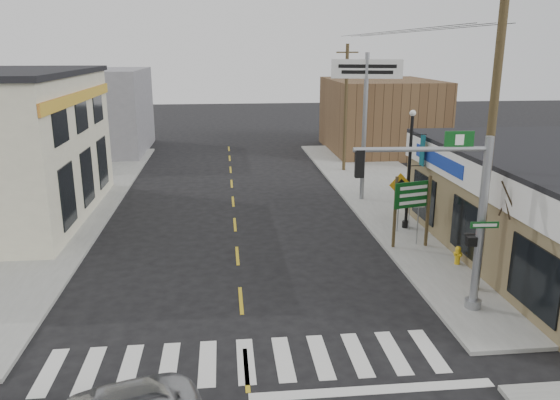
{
  "coord_description": "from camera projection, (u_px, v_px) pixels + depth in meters",
  "views": [
    {
      "loc": [
        -0.42,
        -12.34,
        7.96
      ],
      "look_at": [
        1.5,
        6.06,
        2.8
      ],
      "focal_mm": 35.0,
      "sensor_mm": 36.0,
      "label": 1
    }
  ],
  "objects": [
    {
      "name": "lamp_post",
      "position": [
        411.0,
        161.0,
        23.87
      ],
      "size": [
        0.69,
        0.54,
        5.28
      ],
      "rotation": [
        0.0,
        0.0,
        -0.2
      ],
      "color": "black",
      "rests_on": "sidewalk_right"
    },
    {
      "name": "fire_hydrant",
      "position": [
        458.0,
        254.0,
        20.41
      ],
      "size": [
        0.22,
        0.22,
        0.7
      ],
      "rotation": [
        0.0,
        0.0,
        0.41
      ],
      "color": "gold",
      "rests_on": "sidewalk_right"
    },
    {
      "name": "bldg_distant_left",
      "position": [
        87.0,
        111.0,
        42.7
      ],
      "size": [
        9.0,
        10.0,
        6.4
      ],
      "primitive_type": "cube",
      "color": "gray",
      "rests_on": "ground"
    },
    {
      "name": "shrub_front",
      "position": [
        552.0,
        309.0,
        16.01
      ],
      "size": [
        1.14,
        1.14,
        0.86
      ],
      "primitive_type": "ellipsoid",
      "color": "#1D3314",
      "rests_on": "sidewalk_right"
    },
    {
      "name": "ped_crossing_sign",
      "position": [
        399.0,
        192.0,
        23.66
      ],
      "size": [
        1.03,
        0.07,
        2.66
      ],
      "rotation": [
        0.0,
        0.0,
        0.18
      ],
      "color": "gray",
      "rests_on": "sidewalk_right"
    },
    {
      "name": "bldg_distant_right",
      "position": [
        380.0,
        116.0,
        43.19
      ],
      "size": [
        8.0,
        10.0,
        5.6
      ],
      "primitive_type": "cube",
      "color": "brown",
      "rests_on": "ground"
    },
    {
      "name": "center_line",
      "position": [
        237.0,
        256.0,
        21.66
      ],
      "size": [
        0.12,
        56.0,
        0.01
      ],
      "primitive_type": "cube",
      "color": "gold",
      "rests_on": "ground"
    },
    {
      "name": "shrub_back",
      "position": [
        496.0,
        233.0,
        22.57
      ],
      "size": [
        1.22,
        1.22,
        0.91
      ],
      "primitive_type": "ellipsoid",
      "color": "black",
      "rests_on": "sidewalk_right"
    },
    {
      "name": "guide_sign",
      "position": [
        412.0,
        202.0,
        21.81
      ],
      "size": [
        1.68,
        0.14,
        2.94
      ],
      "rotation": [
        0.0,
        0.0,
        0.26
      ],
      "color": "#4E3F24",
      "rests_on": "sidewalk_right"
    },
    {
      "name": "crosswalk",
      "position": [
        246.0,
        361.0,
        14.38
      ],
      "size": [
        11.0,
        2.2,
        0.01
      ],
      "primitive_type": "cube",
      "color": "silver",
      "rests_on": "ground"
    },
    {
      "name": "ground",
      "position": [
        246.0,
        369.0,
        14.0
      ],
      "size": [
        140.0,
        140.0,
        0.0
      ],
      "primitive_type": "plane",
      "color": "black",
      "rests_on": "ground"
    },
    {
      "name": "utility_pole_far",
      "position": [
        346.0,
        107.0,
        35.24
      ],
      "size": [
        1.41,
        0.21,
        8.11
      ],
      "rotation": [
        0.0,
        0.0,
        -0.01
      ],
      "color": "#3B2018",
      "rests_on": "sidewalk_right"
    },
    {
      "name": "bare_tree",
      "position": [
        522.0,
        190.0,
        17.12
      ],
      "size": [
        2.25,
        2.25,
        4.5
      ],
      "rotation": [
        0.0,
        0.0,
        0.32
      ],
      "color": "black",
      "rests_on": "sidewalk_right"
    },
    {
      "name": "sidewalk_right",
      "position": [
        414.0,
        211.0,
        27.34
      ],
      "size": [
        6.0,
        38.0,
        0.13
      ],
      "primitive_type": "cube",
      "color": "gray",
      "rests_on": "ground"
    },
    {
      "name": "dance_center_sign",
      "position": [
        366.0,
        92.0,
        27.87
      ],
      "size": [
        3.59,
        0.22,
        7.63
      ],
      "rotation": [
        0.0,
        0.0,
        -0.25
      ],
      "color": "gray",
      "rests_on": "sidewalk_right"
    },
    {
      "name": "utility_pole_near",
      "position": [
        491.0,
        133.0,
        16.99
      ],
      "size": [
        1.79,
        0.27,
        10.29
      ],
      "rotation": [
        0.0,
        0.0,
        0.09
      ],
      "color": "#48371D",
      "rests_on": "sidewalk_right"
    },
    {
      "name": "traffic_signal_pole",
      "position": [
        462.0,
        206.0,
        16.12
      ],
      "size": [
        4.38,
        0.37,
        5.55
      ],
      "rotation": [
        0.0,
        0.0,
        -0.05
      ],
      "color": "gray",
      "rests_on": "sidewalk_right"
    },
    {
      "name": "sidewalk_left",
      "position": [
        42.0,
        223.0,
        25.54
      ],
      "size": [
        6.0,
        38.0,
        0.13
      ],
      "primitive_type": "cube",
      "color": "gray",
      "rests_on": "ground"
    }
  ]
}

